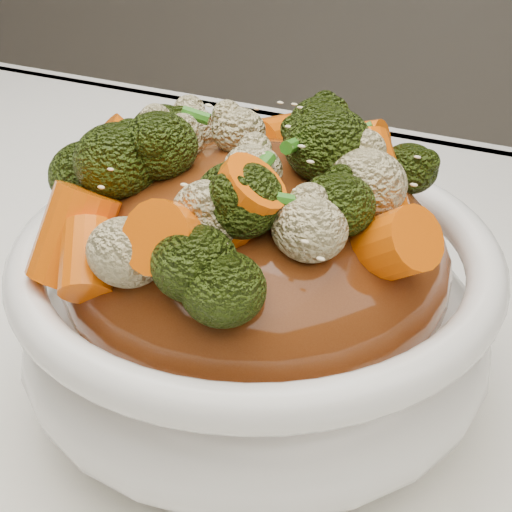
% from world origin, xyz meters
% --- Properties ---
extents(tablecloth, '(1.20, 0.80, 0.04)m').
position_xyz_m(tablecloth, '(0.00, 0.00, 0.73)').
color(tablecloth, white).
rests_on(tablecloth, dining_table).
extents(bowl, '(0.29, 0.29, 0.09)m').
position_xyz_m(bowl, '(0.00, 0.05, 0.79)').
color(bowl, white).
rests_on(bowl, tablecloth).
extents(sauce_base, '(0.23, 0.23, 0.10)m').
position_xyz_m(sauce_base, '(0.00, 0.05, 0.82)').
color(sauce_base, '#622D10').
rests_on(sauce_base, bowl).
extents(carrots, '(0.23, 0.23, 0.05)m').
position_xyz_m(carrots, '(0.00, 0.05, 0.89)').
color(carrots, '#FF6708').
rests_on(carrots, sauce_base).
extents(broccoli, '(0.23, 0.23, 0.05)m').
position_xyz_m(broccoli, '(0.00, 0.05, 0.89)').
color(broccoli, black).
rests_on(broccoli, sauce_base).
extents(cauliflower, '(0.23, 0.23, 0.04)m').
position_xyz_m(cauliflower, '(0.00, 0.05, 0.89)').
color(cauliflower, beige).
rests_on(cauliflower, sauce_base).
extents(scallions, '(0.17, 0.17, 0.02)m').
position_xyz_m(scallions, '(0.00, 0.05, 0.89)').
color(scallions, '#2D741A').
rests_on(scallions, sauce_base).
extents(sesame_seeds, '(0.20, 0.20, 0.01)m').
position_xyz_m(sesame_seeds, '(0.00, 0.05, 0.89)').
color(sesame_seeds, beige).
rests_on(sesame_seeds, sauce_base).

